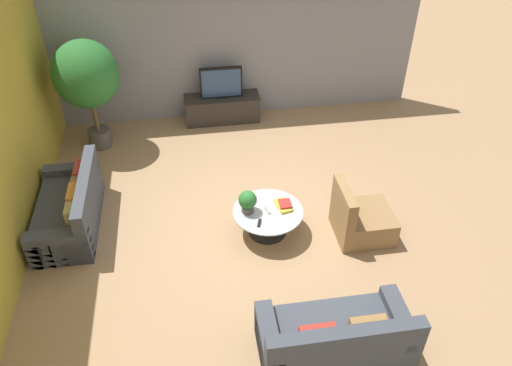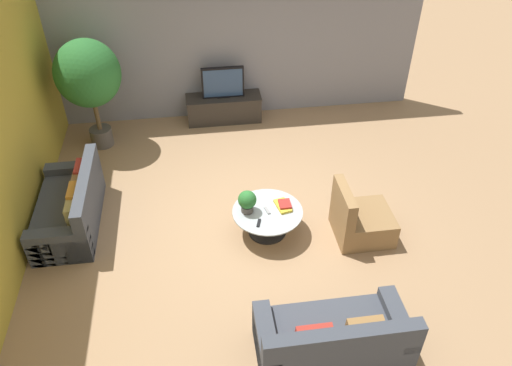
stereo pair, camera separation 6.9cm
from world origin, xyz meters
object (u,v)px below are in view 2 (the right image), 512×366
(television, at_px, (223,83))
(coffee_table, at_px, (267,217))
(couch_near_entry, at_px, (333,340))
(armchair_wicker, at_px, (360,220))
(potted_palm_tall, at_px, (88,76))
(couch_by_wall, at_px, (71,208))
(media_console, at_px, (224,108))
(potted_plant_tabletop, at_px, (247,201))

(television, distance_m, coffee_table, 3.37)
(couch_near_entry, bearing_deg, armchair_wicker, -115.62)
(potted_palm_tall, bearing_deg, couch_by_wall, -95.49)
(media_console, height_order, armchair_wicker, armchair_wicker)
(television, xyz_separation_m, couch_near_entry, (0.74, -5.46, -0.53))
(coffee_table, bearing_deg, potted_plant_tabletop, 172.65)
(couch_by_wall, distance_m, couch_near_entry, 4.26)
(television, xyz_separation_m, potted_palm_tall, (-2.31, -0.57, 0.57))
(couch_by_wall, bearing_deg, coffee_table, 78.12)
(couch_near_entry, xyz_separation_m, potted_plant_tabletop, (-0.69, 2.19, 0.31))
(television, xyz_separation_m, coffee_table, (0.33, -3.31, -0.53))
(couch_by_wall, distance_m, potted_palm_tall, 2.41)
(potted_palm_tall, xyz_separation_m, potted_plant_tabletop, (2.36, -2.71, -0.78))
(coffee_table, height_order, couch_near_entry, couch_near_entry)
(television, bearing_deg, couch_near_entry, -82.33)
(coffee_table, xyz_separation_m, armchair_wicker, (1.32, -0.24, -0.01))
(media_console, bearing_deg, television, -90.00)
(coffee_table, height_order, potted_plant_tabletop, potted_plant_tabletop)
(media_console, distance_m, television, 0.55)
(media_console, xyz_separation_m, couch_near_entry, (0.74, -5.46, 0.02))
(potted_palm_tall, height_order, potted_plant_tabletop, potted_palm_tall)
(media_console, relative_size, potted_plant_tabletop, 4.21)
(couch_near_entry, relative_size, armchair_wicker, 1.98)
(potted_plant_tabletop, bearing_deg, armchair_wicker, -9.84)
(coffee_table, bearing_deg, media_console, 95.77)
(potted_palm_tall, bearing_deg, couch_near_entry, -58.10)
(television, bearing_deg, couch_by_wall, -132.85)
(couch_by_wall, distance_m, armchair_wicker, 4.25)
(media_console, relative_size, couch_near_entry, 0.85)
(armchair_wicker, xyz_separation_m, potted_palm_tall, (-3.96, 2.99, 1.11))
(media_console, height_order, couch_near_entry, couch_near_entry)
(media_console, xyz_separation_m, potted_plant_tabletop, (0.05, -3.28, 0.33))
(couch_by_wall, height_order, potted_plant_tabletop, couch_by_wall)
(television, relative_size, potted_plant_tabletop, 2.32)
(media_console, xyz_separation_m, television, (0.00, -0.00, 0.55))
(coffee_table, bearing_deg, couch_by_wall, 168.12)
(television, height_order, armchair_wicker, television)
(television, height_order, couch_near_entry, television)
(couch_near_entry, bearing_deg, potted_palm_tall, -58.10)
(coffee_table, height_order, armchair_wicker, armchair_wicker)
(media_console, bearing_deg, potted_palm_tall, -166.15)
(couch_by_wall, bearing_deg, media_console, 137.17)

